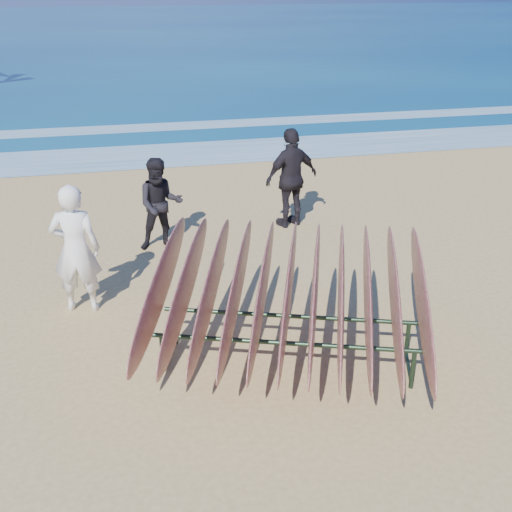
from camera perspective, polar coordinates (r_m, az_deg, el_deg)
The scene contains 8 objects.
ground at distance 8.40m, azimuth 1.26°, elevation -8.10°, with size 120.00×120.00×0.00m, color tan.
ocean at distance 62.09m, azimuth -12.15°, elevation 19.15°, with size 160.00×160.00×0.00m, color navy.
foam_near at distance 17.57m, azimuth -6.94°, elevation 8.98°, with size 160.00×160.00×0.00m, color white.
foam_far at distance 20.96m, azimuth -8.09°, elevation 11.31°, with size 160.00×160.00×0.00m, color white.
surfboard_rack at distance 7.59m, azimuth 2.88°, elevation -3.47°, with size 4.02×3.92×1.61m.
person_white at distance 9.25m, azimuth -15.74°, elevation 0.59°, with size 0.68×0.45×1.87m, color white.
person_dark_a at distance 11.17m, azimuth -8.50°, elevation 4.56°, with size 0.79×0.61×1.62m, color black.
person_dark_b at distance 12.11m, azimuth 3.18°, elevation 6.94°, with size 1.10×0.46×1.88m, color black.
Camera 1 is at (-1.80, -6.91, 4.43)m, focal length 45.00 mm.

